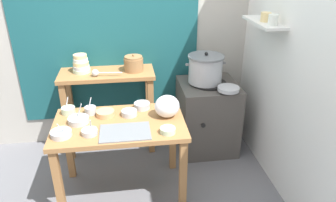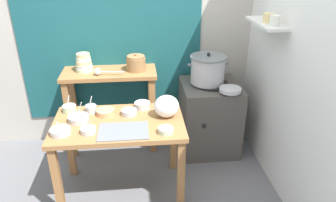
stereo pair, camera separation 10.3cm
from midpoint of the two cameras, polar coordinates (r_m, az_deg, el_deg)
ground_plane at (r=3.08m, az=-7.56°, el=-16.27°), size 9.00×9.00×0.00m
wall_back at (r=3.48m, az=-7.78°, el=13.09°), size 4.40×0.12×2.60m
wall_right at (r=2.93m, az=19.60°, el=9.45°), size 0.30×3.20×2.60m
prep_table at (r=2.79m, az=-9.58°, el=-5.79°), size 1.10×0.66×0.72m
back_shelf_table at (r=3.42m, az=-11.41°, el=1.59°), size 0.96×0.40×0.90m
stove_block at (r=3.52m, az=6.12°, el=-2.67°), size 0.60×0.61×0.78m
steamer_pot at (r=3.31m, az=5.80°, el=5.71°), size 0.42×0.37×0.32m
clay_pot at (r=3.31m, az=-7.03°, el=6.60°), size 0.20×0.20×0.18m
bowl_stack_enamel at (r=3.37m, az=-16.07°, el=6.26°), size 0.18×0.18×0.19m
ladle at (r=3.24m, az=-13.48°, el=4.89°), size 0.30×0.07×0.07m
serving_tray at (r=2.58m, az=-8.78°, el=-5.49°), size 0.40×0.28×0.01m
plastic_bag at (r=2.74m, az=-1.25°, el=-0.96°), size 0.22×0.19×0.20m
wide_pan at (r=3.18m, az=9.78°, el=2.16°), size 0.21×0.21×0.04m
prep_bowl_0 at (r=2.85m, az=-12.08°, el=-2.13°), size 0.16×0.16×0.05m
prep_bowl_1 at (r=2.82m, az=-7.94°, el=-2.07°), size 0.14×0.14×0.05m
prep_bowl_2 at (r=2.79m, az=-16.65°, el=-3.24°), size 0.17×0.17×0.17m
prep_bowl_3 at (r=2.60m, az=-14.89°, el=-5.29°), size 0.12×0.12×0.14m
prep_bowl_4 at (r=2.64m, az=-19.55°, el=-5.45°), size 0.16×0.16×0.13m
prep_bowl_5 at (r=2.97m, az=-18.26°, el=-1.56°), size 0.12×0.12×0.15m
prep_bowl_6 at (r=2.91m, az=-14.63°, el=-1.56°), size 0.10×0.10×0.15m
prep_bowl_7 at (r=2.92m, az=-5.66°, el=-0.79°), size 0.14×0.14×0.05m
prep_bowl_8 at (r=2.54m, az=-1.21°, el=-5.20°), size 0.12×0.12×0.04m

